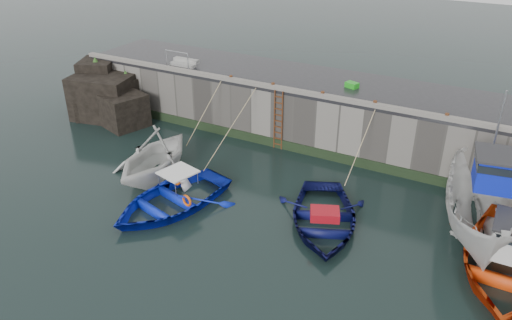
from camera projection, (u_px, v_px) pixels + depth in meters
The scene contains 22 objects.
ground at pixel (204, 268), 17.83m from camera, with size 120.00×120.00×0.00m, color black.
quay_back at pixel (333, 113), 26.86m from camera, with size 30.00×5.00×3.00m, color slate.
road_back at pixel (335, 85), 26.12m from camera, with size 30.00×5.00×0.16m, color black.
kerb_back at pixel (318, 95), 24.21m from camera, with size 30.00×0.30×0.20m, color slate.
algae_back at pixel (313, 152), 25.46m from camera, with size 30.00×0.08×0.50m, color black.
rock_outcrop at pixel (109, 96), 29.82m from camera, with size 5.85×4.24×3.41m.
ladder at pixel (278, 121), 25.65m from camera, with size 0.51×0.08×3.20m.
boat_near_white at pixel (156, 176), 23.78m from camera, with size 4.48×5.19×2.74m, color silver.
boat_near_white_rope at pixel (203, 144), 26.89m from camera, with size 0.04×3.97×3.10m, color tan, non-canonical shape.
boat_near_blue at pixel (171, 206), 21.41m from camera, with size 4.07×5.71×1.18m, color #0C22BE.
boat_near_blue_rope at pixel (230, 160), 25.23m from camera, with size 0.04×5.47×3.10m, color tan, non-canonical shape.
boat_near_navy at pixel (323, 224), 20.24m from camera, with size 3.92×5.49×1.14m, color #0A0D41.
boat_near_navy_rope at pixel (354, 181), 23.32m from camera, with size 0.04×3.92×3.10m, color tan, non-canonical shape.
boat_far_white at pixel (484, 208), 19.06m from camera, with size 4.03×7.81×5.87m.
boat_far_orange at pixel (509, 259), 17.54m from camera, with size 4.93×6.90×4.43m.
fish_crate at pixel (352, 85), 25.40m from camera, with size 0.62×0.42×0.28m, color #1D9E1C.
railing at pixel (184, 62), 28.73m from camera, with size 1.60×1.05×1.00m.
bollard_a at pixel (231, 78), 26.39m from camera, with size 0.18×0.18×0.28m, color #3F1E0F.
bollard_b at pixel (273, 85), 25.33m from camera, with size 0.18×0.18×0.28m, color #3F1E0F.
bollard_c at pixel (323, 94), 24.19m from camera, with size 0.18×0.18×0.28m, color #3F1E0F.
bollard_d at pixel (375, 104), 23.08m from camera, with size 0.18×0.18×0.28m, color #3F1E0F.
bollard_e at pixel (447, 116), 21.73m from camera, with size 0.18×0.18×0.28m, color #3F1E0F.
Camera 1 is at (8.34, -11.41, 11.69)m, focal length 35.00 mm.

